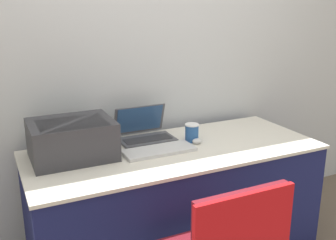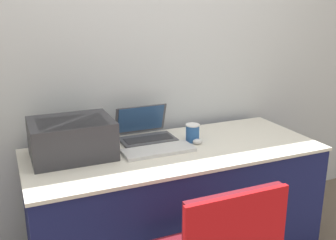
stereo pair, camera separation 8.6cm
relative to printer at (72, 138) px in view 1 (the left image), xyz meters
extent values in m
cube|color=silver|center=(0.61, 0.36, 0.42)|extent=(8.00, 0.05, 2.60)
cube|color=#191E51|center=(0.61, -0.12, -0.51)|extent=(1.82, 0.74, 0.74)
cube|color=silver|center=(0.61, -0.12, -0.13)|extent=(1.84, 0.76, 0.02)
cube|color=#333338|center=(0.00, 0.00, -0.01)|extent=(0.47, 0.38, 0.22)
cube|color=#51565B|center=(0.00, -0.03, 0.08)|extent=(0.38, 0.29, 0.04)
cube|color=#4C4C51|center=(0.50, 0.08, -0.11)|extent=(0.36, 0.21, 0.02)
cube|color=#2D2D30|center=(0.50, 0.07, -0.10)|extent=(0.31, 0.11, 0.00)
cube|color=#4C4C51|center=(0.50, 0.22, -0.01)|extent=(0.36, 0.07, 0.20)
cube|color=#2D5184|center=(0.50, 0.21, 0.00)|extent=(0.32, 0.06, 0.18)
cube|color=silver|center=(0.49, -0.13, -0.11)|extent=(0.44, 0.18, 0.02)
cylinder|color=#285699|center=(0.77, -0.05, -0.07)|extent=(0.09, 0.09, 0.11)
cylinder|color=white|center=(0.77, -0.05, -0.01)|extent=(0.09, 0.09, 0.01)
ellipsoid|color=silver|center=(0.78, -0.11, -0.10)|extent=(0.06, 0.05, 0.03)
cube|color=maroon|center=(0.47, -1.01, -0.19)|extent=(0.46, 0.03, 0.42)
camera|label=1|loc=(-0.42, -2.18, 0.75)|focal=42.00mm
camera|label=2|loc=(-0.35, -2.22, 0.75)|focal=42.00mm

